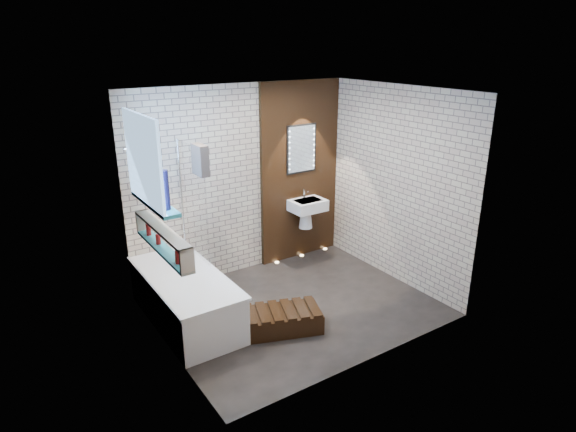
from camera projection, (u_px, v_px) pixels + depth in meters
ground at (295, 307)px, 6.07m from camera, size 3.20×3.20×0.00m
room_shell at (295, 207)px, 5.62m from camera, size 3.24×3.20×2.60m
walnut_panel at (300, 172)px, 7.11m from camera, size 1.30×0.06×2.60m
clerestory_window at (146, 169)px, 4.88m from camera, size 0.18×1.00×0.94m
display_niche at (163, 240)px, 4.98m from camera, size 0.14×1.30×0.26m
bathtub at (186, 298)px, 5.68m from camera, size 0.79×1.74×0.70m
bath_screen at (193, 202)px, 5.88m from camera, size 0.01×0.78×1.40m
towel at (200, 160)px, 5.46m from camera, size 0.10×0.27×0.35m
shower_head at (151, 146)px, 5.45m from camera, size 0.18×0.18×0.02m
washbasin at (307, 209)px, 7.13m from camera, size 0.50×0.36×0.58m
led_mirror at (302, 149)px, 6.96m from camera, size 0.50×0.02×0.70m
walnut_step at (276, 321)px, 5.55m from camera, size 1.11×0.78×0.23m
niche_bottles at (165, 245)px, 4.94m from camera, size 0.06×0.92×0.14m
sill_vases at (165, 190)px, 4.73m from camera, size 0.09×0.09×0.39m
floor_uplights at (302, 255)px, 7.50m from camera, size 0.96×0.06×0.01m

